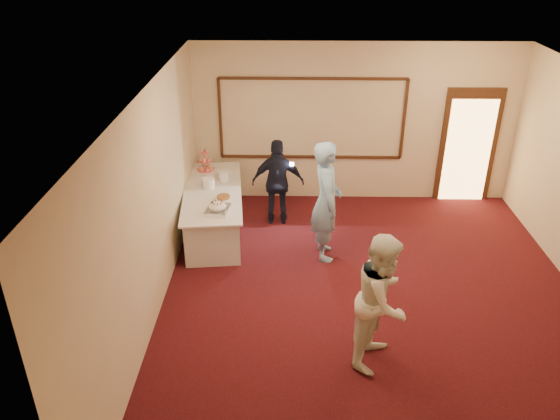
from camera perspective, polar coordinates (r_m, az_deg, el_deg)
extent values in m
plane|color=black|center=(7.94, 9.76, -9.69)|extent=(7.00, 7.00, 0.00)
cube|color=beige|center=(10.36, 7.81, 8.90)|extent=(6.00, 0.04, 3.00)
cube|color=beige|center=(7.27, -13.29, 0.15)|extent=(0.04, 7.00, 3.00)
cube|color=white|center=(6.61, 11.83, 11.58)|extent=(6.00, 7.00, 0.04)
cube|color=black|center=(10.49, 3.24, 5.57)|extent=(3.40, 0.04, 0.05)
cube|color=black|center=(10.03, 3.47, 13.55)|extent=(3.40, 0.04, 0.05)
cube|color=black|center=(10.31, -6.27, 9.48)|extent=(0.05, 0.04, 1.50)
cube|color=black|center=(10.44, 12.84, 9.20)|extent=(0.05, 0.04, 1.50)
cube|color=black|center=(10.91, 19.05, 6.37)|extent=(1.05, 0.06, 2.20)
cube|color=#FFBF66|center=(10.92, 19.01, 5.83)|extent=(0.85, 0.02, 2.00)
cube|color=silver|center=(9.52, -6.94, -0.15)|extent=(1.10, 2.45, 0.74)
cube|color=silver|center=(9.35, -7.07, 1.95)|extent=(1.22, 2.59, 0.03)
cube|color=silver|center=(8.61, -6.52, -0.10)|extent=(0.39, 0.47, 0.04)
ellipsoid|color=white|center=(8.58, -6.55, 0.38)|extent=(0.28, 0.28, 0.12)
cube|color=silver|center=(8.71, -5.82, 0.41)|extent=(0.11, 0.29, 0.01)
cylinder|color=#F14D57|center=(10.11, -7.85, 5.30)|extent=(0.02, 0.02, 0.42)
cylinder|color=#F14D57|center=(10.19, -7.78, 4.23)|extent=(0.32, 0.32, 0.01)
cylinder|color=#F14D57|center=(10.12, -7.84, 5.11)|extent=(0.24, 0.24, 0.01)
cylinder|color=#F14D57|center=(10.06, -7.90, 6.00)|extent=(0.17, 0.17, 0.01)
cylinder|color=white|center=(9.42, -7.46, 2.77)|extent=(0.20, 0.20, 0.17)
cylinder|color=white|center=(9.38, -7.50, 3.26)|extent=(0.21, 0.21, 0.01)
cylinder|color=white|center=(9.69, -5.87, 3.56)|extent=(0.19, 0.19, 0.16)
cylinder|color=white|center=(9.66, -5.89, 4.01)|extent=(0.20, 0.20, 0.01)
cylinder|color=white|center=(9.04, -5.92, 1.23)|extent=(0.25, 0.25, 0.01)
cylinder|color=brown|center=(9.03, -5.93, 1.38)|extent=(0.22, 0.22, 0.04)
imported|color=#81AFD9|center=(8.48, 4.85, 0.92)|extent=(0.52, 0.75, 1.95)
imported|color=white|center=(6.58, 10.67, -9.22)|extent=(0.96, 1.04, 1.72)
imported|color=black|center=(9.55, -0.21, 2.90)|extent=(0.92, 0.39, 1.56)
cube|color=white|center=(9.28, 1.22, 4.82)|extent=(0.08, 0.05, 0.05)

